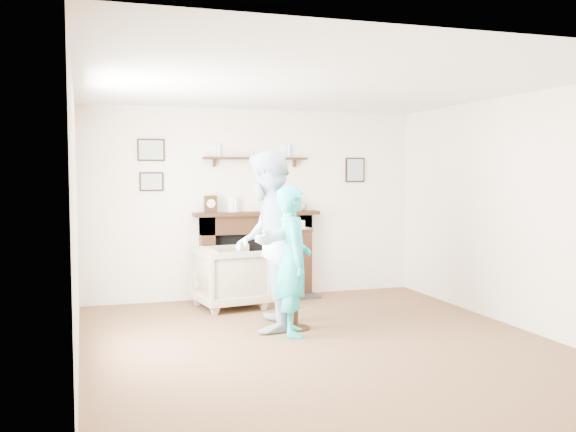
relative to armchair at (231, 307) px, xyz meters
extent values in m
plane|color=brown|center=(0.46, -1.90, 0.00)|extent=(5.00, 5.00, 0.00)
cube|color=silver|center=(0.46, 0.60, 1.25)|extent=(4.50, 0.04, 2.50)
cube|color=silver|center=(-1.79, -1.90, 1.25)|extent=(0.04, 5.00, 2.50)
cube|color=silver|center=(2.71, -1.90, 1.25)|extent=(0.04, 5.00, 2.50)
cube|color=silver|center=(0.46, -1.90, 2.50)|extent=(4.50, 5.00, 0.04)
cube|color=black|center=(-0.20, 0.50, 0.55)|extent=(0.18, 0.20, 1.10)
cube|color=black|center=(1.12, 0.50, 0.55)|extent=(0.18, 0.20, 1.10)
cube|color=black|center=(0.46, 0.50, 0.98)|extent=(1.50, 0.20, 0.24)
cube|color=black|center=(0.46, 0.57, 0.43)|extent=(1.14, 0.06, 0.86)
cube|color=#2D2A28|center=(0.46, 0.38, 0.01)|extent=(1.60, 0.44, 0.03)
cube|color=black|center=(0.46, 0.47, 1.12)|extent=(1.68, 0.26, 0.05)
cube|color=black|center=(0.46, 0.52, 1.85)|extent=(1.40, 0.15, 0.03)
cube|color=black|center=(-0.89, 0.58, 1.95)|extent=(0.34, 0.03, 0.28)
cube|color=black|center=(-0.89, 0.58, 1.55)|extent=(0.30, 0.03, 0.24)
cube|color=black|center=(1.91, 0.58, 1.70)|extent=(0.28, 0.03, 0.34)
cube|color=black|center=(-0.16, 0.47, 1.26)|extent=(0.16, 0.09, 0.22)
cylinder|color=beige|center=(-0.16, 0.42, 1.27)|extent=(0.11, 0.01, 0.11)
sphere|color=#3A8B2E|center=(1.10, 0.47, 1.21)|extent=(0.12, 0.12, 0.12)
imported|color=tan|center=(0.00, 0.00, 0.00)|extent=(0.95, 0.93, 0.76)
imported|color=silver|center=(0.11, -1.21, 0.00)|extent=(1.02, 1.13, 1.90)
imported|color=#20BAA1|center=(0.31, -1.49, 0.00)|extent=(0.47, 0.62, 1.53)
cylinder|color=black|center=(0.41, -1.27, 0.01)|extent=(0.32, 0.32, 0.02)
cylinder|color=black|center=(0.41, -1.27, 0.53)|extent=(0.07, 0.07, 1.02)
cylinder|color=black|center=(0.41, -1.27, 1.06)|extent=(0.39, 0.39, 0.03)
cylinder|color=silver|center=(0.41, -1.27, 1.08)|extent=(0.26, 0.26, 0.01)
cylinder|color=white|center=(0.41, -1.27, 1.12)|extent=(0.20, 0.20, 0.07)
cylinder|color=#FEE0A0|center=(0.41, -1.27, 1.19)|extent=(0.01, 0.01, 0.06)
sphere|color=orange|center=(0.41, -1.27, 1.22)|extent=(0.02, 0.02, 0.02)
camera|label=1|loc=(-1.73, -7.67, 1.68)|focal=40.00mm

